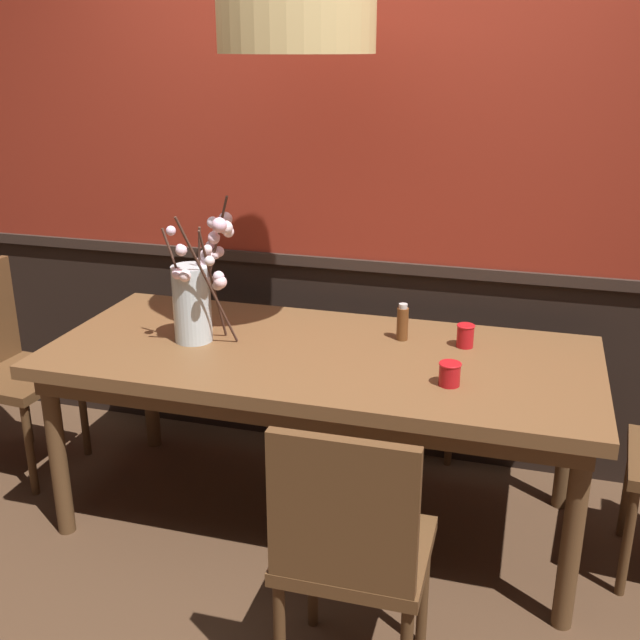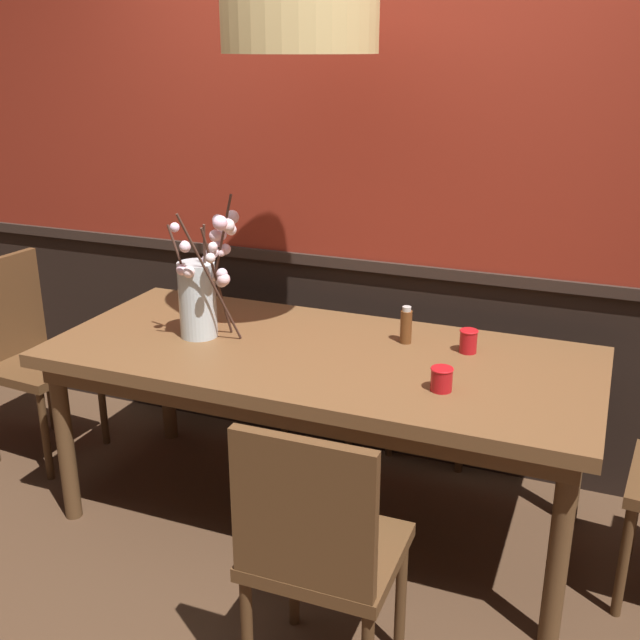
# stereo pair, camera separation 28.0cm
# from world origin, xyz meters

# --- Properties ---
(ground_plane) EXTENTS (24.00, 24.00, 0.00)m
(ground_plane) POSITION_xyz_m (0.00, 0.00, 0.00)
(ground_plane) COLOR #4C3321
(back_wall) EXTENTS (5.88, 0.14, 2.80)m
(back_wall) POSITION_xyz_m (0.00, 0.70, 1.39)
(back_wall) COLOR black
(back_wall) RESTS_ON ground
(dining_table) EXTENTS (2.14, 0.94, 0.76)m
(dining_table) POSITION_xyz_m (0.00, 0.00, 0.68)
(dining_table) COLOR brown
(dining_table) RESTS_ON ground
(chair_far_side_left) EXTENTS (0.42, 0.44, 0.87)m
(chair_far_side_left) POSITION_xyz_m (-0.27, 0.89, 0.49)
(chair_far_side_left) COLOR brown
(chair_far_side_left) RESTS_ON ground
(chair_near_side_right) EXTENTS (0.44, 0.41, 0.93)m
(chair_near_side_right) POSITION_xyz_m (0.34, -0.86, 0.53)
(chair_near_side_right) COLOR brown
(chair_near_side_right) RESTS_ON ground
(chair_far_side_right) EXTENTS (0.44, 0.45, 0.89)m
(chair_far_side_right) POSITION_xyz_m (0.31, 0.85, 0.51)
(chair_far_side_right) COLOR brown
(chair_far_side_right) RESTS_ON ground
(chair_head_west_end) EXTENTS (0.44, 0.47, 0.97)m
(chair_head_west_end) POSITION_xyz_m (-1.51, 0.03, 0.54)
(chair_head_west_end) COLOR brown
(chair_head_west_end) RESTS_ON ground
(vase_with_blossoms) EXTENTS (0.29, 0.33, 0.59)m
(vase_with_blossoms) POSITION_xyz_m (-0.50, -0.03, 0.96)
(vase_with_blossoms) COLOR silver
(vase_with_blossoms) RESTS_ON dining_table
(candle_holder_nearer_center) EXTENTS (0.08, 0.08, 0.08)m
(candle_holder_nearer_center) POSITION_xyz_m (0.52, -0.18, 0.81)
(candle_holder_nearer_center) COLOR red
(candle_holder_nearer_center) RESTS_ON dining_table
(candle_holder_nearer_edge) EXTENTS (0.07, 0.07, 0.09)m
(candle_holder_nearer_edge) POSITION_xyz_m (0.54, 0.20, 0.81)
(candle_holder_nearer_edge) COLOR red
(candle_holder_nearer_edge) RESTS_ON dining_table
(condiment_bottle) EXTENTS (0.05, 0.05, 0.15)m
(condiment_bottle) POSITION_xyz_m (0.29, 0.21, 0.84)
(condiment_bottle) COLOR brown
(condiment_bottle) RESTS_ON dining_table
(pendant_lamp) EXTENTS (0.56, 0.56, 0.94)m
(pendant_lamp) POSITION_xyz_m (-0.11, 0.09, 1.97)
(pendant_lamp) COLOR tan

